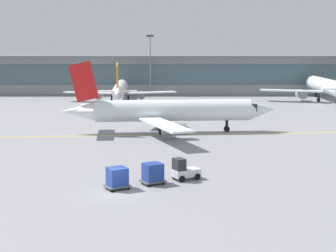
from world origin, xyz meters
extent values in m
plane|color=gray|center=(0.00, 0.00, 0.00)|extent=(400.00, 400.00, 0.00)
cube|color=yellow|center=(5.23, 29.62, 0.00)|extent=(109.64, 9.58, 0.01)
cube|color=#9EA3A8|center=(0.00, 93.03, 4.50)|extent=(174.52, 8.00, 9.00)
cube|color=slate|center=(0.00, 88.95, 4.95)|extent=(167.54, 0.16, 5.04)
cube|color=slate|center=(0.00, 91.53, 9.30)|extent=(181.50, 11.00, 0.60)
cylinder|color=white|center=(-6.12, 73.72, 2.75)|extent=(3.45, 19.34, 2.67)
cone|color=white|center=(-6.58, 84.94, 2.75)|extent=(2.67, 3.31, 2.54)
cube|color=black|center=(-6.49, 82.80, 3.09)|extent=(2.18, 2.49, 0.94)
cone|color=white|center=(-5.64, 61.97, 2.75)|extent=(2.44, 4.36, 2.27)
cube|color=white|center=(-12.89, 71.87, 2.02)|extent=(11.29, 5.05, 0.22)
cylinder|color=#999EA3|center=(-10.74, 73.14, 1.27)|extent=(1.76, 2.89, 1.65)
cube|color=white|center=(0.78, 72.42, 2.02)|extent=(11.24, 5.85, 0.22)
cylinder|color=#999EA3|center=(-1.47, 73.51, 1.27)|extent=(1.76, 2.89, 1.65)
cube|color=orange|center=(-5.68, 62.82, 6.37)|extent=(0.43, 3.61, 5.03)
cube|color=white|center=(-7.66, 63.06, 3.15)|extent=(4.00, 2.04, 0.19)
cube|color=white|center=(-3.73, 63.22, 3.15)|extent=(4.00, 2.04, 0.19)
cylinder|color=black|center=(-6.39, 80.45, 0.71)|extent=(0.35, 0.35, 1.42)
cylinder|color=black|center=(-6.39, 80.45, 0.35)|extent=(0.46, 0.72, 0.71)
cylinder|color=black|center=(-7.86, 72.07, 0.71)|extent=(0.35, 0.35, 1.42)
cylinder|color=black|center=(-7.86, 72.07, 0.35)|extent=(0.46, 0.72, 0.71)
cylinder|color=black|center=(-4.25, 72.22, 0.71)|extent=(0.35, 0.35, 1.42)
cylinder|color=black|center=(-4.25, 72.22, 0.35)|extent=(0.46, 0.72, 0.71)
cylinder|color=white|center=(39.58, 74.04, 3.32)|extent=(3.29, 23.21, 3.22)
cone|color=white|center=(39.54, 87.58, 3.32)|extent=(3.07, 3.88, 3.06)
cube|color=black|center=(39.55, 85.00, 3.72)|extent=(2.52, 2.91, 1.13)
cube|color=white|center=(31.34, 72.12, 2.43)|extent=(13.59, 6.55, 0.27)
cylinder|color=#999EA3|center=(33.99, 73.55, 1.54)|extent=(2.00, 3.42, 1.99)
cube|color=white|center=(37.25, 61.26, 3.80)|extent=(4.75, 2.29, 0.23)
cylinder|color=black|center=(39.56, 82.16, 0.85)|extent=(0.42, 0.42, 1.71)
cylinder|color=black|center=(39.56, 82.16, 0.43)|extent=(0.52, 0.85, 0.85)
cylinder|color=black|center=(37.41, 72.14, 0.85)|extent=(0.42, 0.42, 1.71)
cylinder|color=black|center=(37.41, 72.14, 0.43)|extent=(0.52, 0.85, 0.85)
cylinder|color=white|center=(5.23, 31.62, 3.19)|extent=(22.53, 4.96, 3.10)
cone|color=white|center=(18.22, 32.71, 3.19)|extent=(3.96, 3.25, 2.95)
cube|color=black|center=(15.75, 32.50, 3.58)|extent=(2.99, 2.65, 1.09)
cone|color=white|center=(-8.37, 30.47, 3.19)|extent=(5.17, 3.04, 2.64)
cube|color=white|center=(2.75, 39.38, 2.34)|extent=(5.35, 13.10, 0.26)
cylinder|color=#999EA3|center=(4.33, 36.95, 1.48)|extent=(3.44, 2.19, 1.92)
cube|color=white|center=(4.08, 23.55, 2.34)|extent=(7.28, 12.98, 0.26)
cylinder|color=#999EA3|center=(5.23, 26.21, 1.48)|extent=(3.44, 2.19, 1.92)
cube|color=red|center=(-7.38, 30.56, 7.39)|extent=(4.20, 0.68, 5.84)
cube|color=white|center=(-7.21, 32.86, 3.66)|extent=(2.57, 4.73, 0.22)
cube|color=white|center=(-6.83, 28.31, 3.66)|extent=(2.57, 4.73, 0.22)
cylinder|color=black|center=(13.03, 32.27, 0.82)|extent=(0.40, 0.40, 1.64)
cylinder|color=black|center=(13.03, 32.27, 0.41)|extent=(0.86, 0.57, 0.82)
cylinder|color=black|center=(3.24, 33.56, 0.82)|extent=(0.40, 0.40, 1.64)
cylinder|color=black|center=(3.24, 33.56, 0.41)|extent=(0.86, 0.57, 0.82)
cylinder|color=black|center=(3.59, 29.37, 0.82)|extent=(0.40, 0.40, 1.64)
cylinder|color=black|center=(3.59, 29.37, 0.41)|extent=(0.86, 0.57, 0.82)
cube|color=silver|center=(6.17, 4.69, 0.65)|extent=(2.95, 2.49, 0.70)
cube|color=#1E2328|center=(5.51, 4.33, 1.55)|extent=(1.39, 1.52, 1.10)
cylinder|color=black|center=(6.57, 5.72, 0.30)|extent=(0.63, 0.48, 0.60)
cylinder|color=black|center=(7.25, 4.50, 0.30)|extent=(0.63, 0.48, 0.60)
cylinder|color=black|center=(5.09, 4.89, 0.30)|extent=(0.63, 0.48, 0.60)
cylinder|color=black|center=(5.77, 3.67, 0.30)|extent=(0.63, 0.48, 0.60)
cube|color=#595B60|center=(3.07, 2.97, 0.28)|extent=(2.61, 2.42, 0.12)
cube|color=navy|center=(3.07, 2.97, 1.14)|extent=(2.13, 2.09, 1.60)
cylinder|color=black|center=(3.39, 3.94, 0.11)|extent=(0.24, 0.19, 0.22)
cylinder|color=black|center=(4.07, 2.72, 0.11)|extent=(0.24, 0.19, 0.22)
cylinder|color=black|center=(2.08, 3.21, 0.11)|extent=(0.24, 0.19, 0.22)
cylinder|color=black|center=(2.76, 1.99, 0.11)|extent=(0.24, 0.19, 0.22)
cube|color=#595B60|center=(-0.02, 1.24, 0.28)|extent=(2.61, 2.42, 0.12)
cube|color=navy|center=(-0.02, 1.24, 1.14)|extent=(2.13, 2.09, 1.60)
cylinder|color=black|center=(0.29, 2.22, 0.11)|extent=(0.24, 0.19, 0.22)
cylinder|color=black|center=(0.97, 1.00, 0.11)|extent=(0.24, 0.19, 0.22)
cylinder|color=black|center=(-1.02, 1.49, 0.11)|extent=(0.24, 0.19, 0.22)
cylinder|color=black|center=(-0.34, 0.27, 0.11)|extent=(0.24, 0.19, 0.22)
cylinder|color=gray|center=(0.11, 86.91, 7.09)|extent=(0.36, 0.36, 14.17)
cube|color=#3F3F42|center=(0.11, 86.91, 14.42)|extent=(1.80, 0.30, 0.50)
camera|label=1|loc=(4.47, -45.05, 12.88)|focal=57.56mm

